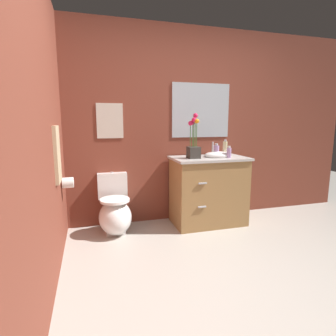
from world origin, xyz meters
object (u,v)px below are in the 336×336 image
flower_vase (194,143)px  wall_poster (110,121)px  toilet_paper_roll (68,183)px  toilet (115,213)px  hanging_towel (57,154)px  soap_bottle (216,151)px  hand_wash_bottle (229,152)px  lotion_bottle (225,149)px  vanity_cabinet (209,190)px  wall_mirror (201,111)px

flower_vase → wall_poster: wall_poster is taller
flower_vase → toilet_paper_roll: (-1.44, -0.13, -0.37)m
toilet → hanging_towel: hanging_towel is taller
soap_bottle → hand_wash_bottle: size_ratio=1.16×
toilet → lotion_bottle: bearing=-0.4°
lotion_bottle → toilet_paper_roll: bearing=-174.4°
vanity_cabinet → hanging_towel: bearing=-164.9°
lotion_bottle → toilet_paper_roll: size_ratio=1.96×
wall_poster → flower_vase: bearing=-19.2°
wall_poster → toilet_paper_roll: size_ratio=3.81×
toilet → soap_bottle: size_ratio=4.12×
flower_vase → wall_poster: bearing=160.8°
toilet → wall_poster: size_ratio=1.65×
hanging_towel → wall_poster: bearing=54.7°
vanity_cabinet → hand_wash_bottle: vanity_cabinet is taller
lotion_bottle → wall_mirror: bearing=128.9°
toilet → soap_bottle: soap_bottle is taller
lotion_bottle → wall_mirror: 0.60m
flower_vase → soap_bottle: (0.33, 0.06, -0.10)m
flower_vase → wall_mirror: (0.23, 0.33, 0.40)m
lotion_bottle → hand_wash_bottle: 0.13m
soap_bottle → lotion_bottle: size_ratio=0.78×
wall_mirror → hanging_towel: (-1.73, -0.76, -0.44)m
toilet → vanity_cabinet: 1.21m
flower_vase → toilet_paper_roll: 1.50m
vanity_cabinet → toilet_paper_roll: (-1.67, -0.17, 0.24)m
wall_mirror → toilet_paper_roll: bearing=-164.5°
hanging_towel → toilet_paper_roll: size_ratio=4.73×
vanity_cabinet → hand_wash_bottle: size_ratio=7.21×
toilet → toilet_paper_roll: toilet_paper_roll is taller
wall_mirror → hanging_towel: 1.94m
soap_bottle → toilet_paper_roll: size_ratio=1.52×
vanity_cabinet → flower_vase: 0.64m
flower_vase → lotion_bottle: flower_vase is taller
hand_wash_bottle → wall_mirror: size_ratio=0.18×
flower_vase → soap_bottle: flower_vase is taller
flower_vase → hand_wash_bottle: flower_vase is taller
flower_vase → hand_wash_bottle: bearing=-9.1°
toilet → wall_mirror: (1.19, 0.27, 1.21)m
soap_bottle → wall_mirror: 0.59m
hand_wash_bottle → toilet_paper_roll: (-1.88, -0.06, -0.25)m
toilet → vanity_cabinet: size_ratio=0.66×
wall_poster → hanging_towel: bearing=-125.3°
lotion_bottle → hanging_towel: (-1.95, -0.48, 0.05)m
flower_vase → hanging_towel: (-1.50, -0.43, -0.03)m
soap_bottle → toilet: bearing=179.7°
toilet → wall_poster: bearing=90.0°
vanity_cabinet → hanging_towel: hanging_towel is taller
vanity_cabinet → wall_poster: bearing=166.1°
soap_bottle → lotion_bottle: lotion_bottle is taller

